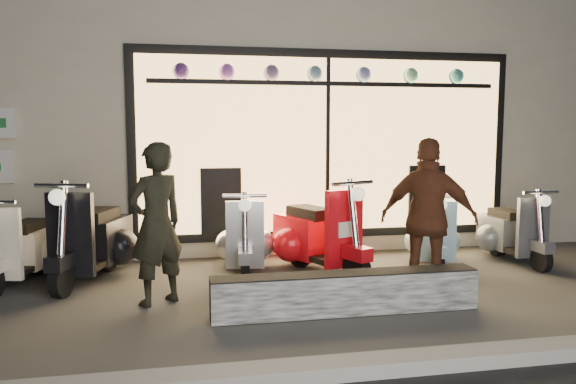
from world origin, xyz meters
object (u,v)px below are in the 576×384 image
object	(u,v)px
man	(156,224)
scooter_silver	(245,239)
scooter_red	(313,235)
woman	(429,219)
graffiti_barrier	(346,293)

from	to	relation	value
man	scooter_silver	bearing A→B (deg)	-163.76
scooter_red	man	xyz separation A→B (m)	(-1.86, -1.00, 0.36)
scooter_silver	scooter_red	world-z (taller)	scooter_red
man	woman	distance (m)	2.80
woman	scooter_silver	bearing A→B (deg)	-12.12
graffiti_barrier	man	size ratio (longest dim) A/B	1.58
graffiti_barrier	woman	world-z (taller)	woman
scooter_red	man	distance (m)	2.15
graffiti_barrier	man	world-z (taller)	man
graffiti_barrier	scooter_silver	world-z (taller)	scooter_silver
scooter_silver	man	bearing A→B (deg)	-123.67
scooter_red	scooter_silver	bearing A→B (deg)	141.40
graffiti_barrier	man	xyz separation A→B (m)	(-1.79, 0.66, 0.62)
woman	man	bearing A→B (deg)	22.94
man	scooter_red	bearing A→B (deg)	174.67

